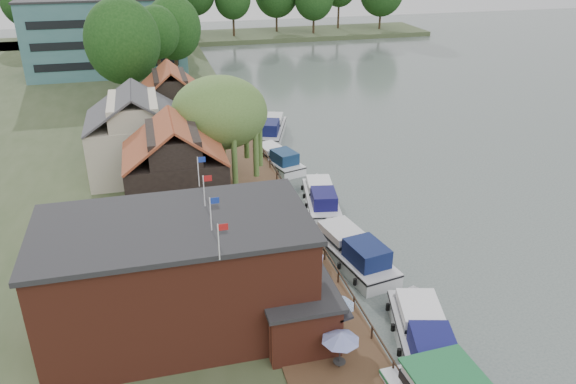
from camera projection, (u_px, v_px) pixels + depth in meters
ground at (414, 292)px, 39.13m from camera, size 260.00×260.00×0.00m
land_bank at (29, 151)px, 62.80m from camera, size 50.00×140.00×1.00m
quay_deck at (270, 226)px, 45.63m from camera, size 6.00×50.00×0.10m
quay_rail at (301, 215)px, 46.49m from camera, size 0.20×49.00×1.00m
pub at (212, 272)px, 33.10m from camera, size 20.00×11.00×7.30m
hotel_block at (106, 35)px, 92.46m from camera, size 25.40×12.40×12.30m
cottage_a at (175, 169)px, 45.77m from camera, size 8.60×7.60×8.50m
cottage_b at (136, 133)px, 53.85m from camera, size 9.60×8.60×8.50m
cottage_c at (172, 104)px, 62.65m from camera, size 7.60×7.60×8.50m
willow at (221, 133)px, 50.76m from camera, size 8.60×8.60×10.43m
umbrella_0 at (340, 350)px, 30.43m from camera, size 2.12×2.12×2.38m
umbrella_1 at (336, 314)px, 33.24m from camera, size 2.16×2.16×2.38m
umbrella_2 at (305, 291)px, 35.40m from camera, size 2.15×2.15×2.38m
umbrella_3 at (306, 266)px, 38.04m from camera, size 2.43×2.43×2.38m
umbrella_4 at (281, 239)px, 41.37m from camera, size 2.38×2.38×2.38m
umbrella_5 at (283, 222)px, 43.70m from camera, size 2.02×2.02×2.38m
cruiser_0 at (425, 333)px, 33.26m from camera, size 5.92×10.92×2.54m
cruiser_1 at (352, 247)px, 42.19m from camera, size 5.20×10.89×2.56m
cruiser_2 at (321, 195)px, 50.78m from camera, size 4.71×9.86×2.28m
cruiser_3 at (276, 156)px, 59.59m from camera, size 5.46×9.72×2.22m
cruiser_4 at (271, 127)px, 68.04m from camera, size 6.64×10.84×2.52m
bank_tree_0 at (125, 61)px, 67.80m from camera, size 8.93×8.93×15.00m
bank_tree_1 at (158, 53)px, 78.07m from camera, size 6.33×6.33×12.79m
bank_tree_2 at (175, 43)px, 82.56m from camera, size 8.04×8.04×13.57m
bank_tree_3 at (163, 25)px, 99.81m from camera, size 8.21×8.21×13.04m
bank_tree_4 at (164, 23)px, 108.12m from camera, size 6.94×6.94×11.22m
bank_tree_5 at (157, 11)px, 116.90m from camera, size 7.93×7.93×13.12m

